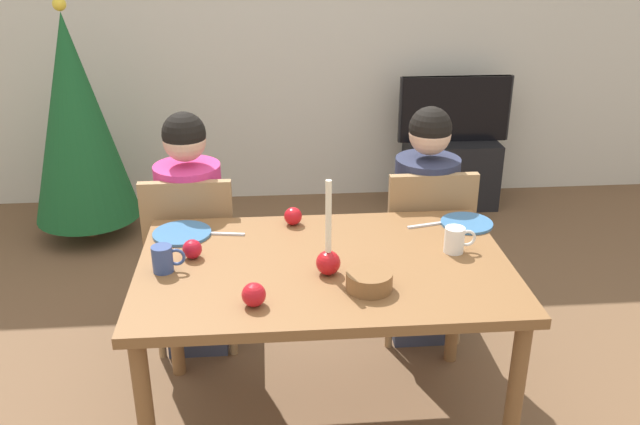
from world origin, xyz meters
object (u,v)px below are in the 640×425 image
at_px(person_left_child, 192,238).
at_px(person_right_child, 424,230).
at_px(tv_stand, 450,172).
at_px(mug_right, 455,240).
at_px(plate_left, 182,233).
at_px(christmas_tree, 76,120).
at_px(tv, 455,109).
at_px(mug_left, 164,259).
at_px(candle_centerpiece, 328,256).
at_px(apple_by_left_plate, 192,249).
at_px(apple_near_candle, 293,216).
at_px(plate_right, 467,223).
at_px(chair_left, 193,252).
at_px(apple_by_right_mug, 254,295).
at_px(bowl_walnuts, 369,281).
at_px(dining_table, 324,282).
at_px(chair_right, 424,244).

bearing_deg(person_left_child, person_right_child, 0.00).
height_order(tv_stand, mug_right, mug_right).
height_order(tv_stand, plate_left, plate_left).
relative_size(christmas_tree, mug_right, 12.23).
xyz_separation_m(tv, mug_left, (-1.71, -2.32, 0.09)).
height_order(candle_centerpiece, apple_by_left_plate, candle_centerpiece).
bearing_deg(mug_right, apple_near_candle, 153.46).
distance_m(person_left_child, plate_right, 1.25).
height_order(chair_left, tv_stand, chair_left).
bearing_deg(mug_left, apple_by_right_mug, -39.32).
relative_size(bowl_walnuts, apple_near_candle, 2.14).
bearing_deg(mug_left, tv_stand, 53.55).
relative_size(candle_centerpiece, bowl_walnuts, 2.23).
relative_size(christmas_tree, plate_right, 6.96).
xyz_separation_m(christmas_tree, apple_by_right_mug, (1.11, -2.24, 0.00)).
height_order(christmas_tree, apple_near_candle, christmas_tree).
distance_m(dining_table, tv, 2.56).
height_order(candle_centerpiece, apple_near_candle, candle_centerpiece).
distance_m(candle_centerpiece, bowl_walnuts, 0.18).
bearing_deg(person_left_child, candle_centerpiece, -51.98).
bearing_deg(apple_by_right_mug, chair_left, 108.56).
bearing_deg(plate_right, mug_left, -165.56).
bearing_deg(apple_by_right_mug, tv, 61.89).
relative_size(mug_right, apple_by_left_plate, 1.67).
xyz_separation_m(bowl_walnuts, apple_by_right_mug, (-0.40, -0.08, 0.01)).
bearing_deg(mug_right, person_right_child, 87.90).
bearing_deg(dining_table, tv_stand, 64.03).
distance_m(plate_left, apple_near_candle, 0.46).
bearing_deg(plate_right, apple_near_candle, 175.27).
relative_size(person_right_child, tv, 1.48).
relative_size(candle_centerpiece, mug_left, 2.98).
distance_m(person_right_child, tv_stand, 1.79).
distance_m(candle_centerpiece, plate_left, 0.69).
xyz_separation_m(plate_left, apple_by_left_plate, (0.06, -0.21, 0.03)).
xyz_separation_m(chair_right, apple_by_left_plate, (-1.03, -0.53, 0.28)).
relative_size(chair_left, tv_stand, 1.41).
bearing_deg(candle_centerpiece, christmas_tree, 124.12).
distance_m(tv, mug_left, 2.88).
distance_m(bowl_walnuts, apple_near_candle, 0.61).
xyz_separation_m(apple_near_candle, apple_by_right_mug, (-0.16, -0.64, 0.00)).
distance_m(chair_left, apple_near_candle, 0.59).
height_order(chair_left, person_right_child, person_right_child).
height_order(chair_right, apple_by_left_plate, chair_right).
bearing_deg(candle_centerpiece, mug_right, 15.26).
xyz_separation_m(chair_left, mug_right, (1.07, -0.56, 0.29)).
relative_size(tv, apple_near_candle, 10.36).
xyz_separation_m(tv, christmas_tree, (-2.50, -0.35, 0.08)).
height_order(apple_by_left_plate, apple_by_right_mug, apple_by_right_mug).
bearing_deg(apple_by_right_mug, bowl_walnuts, 11.10).
relative_size(person_right_child, candle_centerpiece, 3.22).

